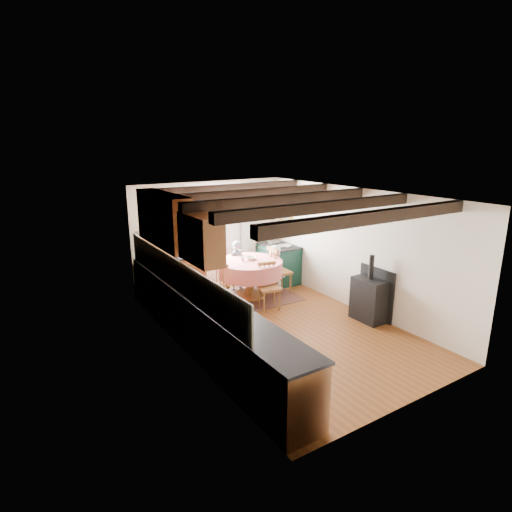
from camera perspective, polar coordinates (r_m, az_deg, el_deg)
floor at (r=7.68m, az=3.24°, el=-9.65°), size 3.60×5.50×0.00m
ceiling at (r=7.02m, az=3.53°, el=8.42°), size 3.60×5.50×0.00m
wall_back at (r=9.56m, az=-6.27°, el=2.90°), size 3.60×0.00×2.40m
wall_front at (r=5.40m, az=20.77°, el=-7.91°), size 3.60×0.00×2.40m
wall_left at (r=6.42m, az=-9.82°, el=-3.43°), size 0.00×5.50×2.40m
wall_right at (r=8.40m, az=13.41°, el=0.84°), size 0.00×5.50×2.40m
beam_a at (r=5.55m, az=15.71°, el=5.11°), size 3.60×0.16×0.16m
beam_b at (r=6.25m, az=8.91°, el=6.59°), size 3.60×0.16×0.16m
beam_c at (r=7.03m, az=3.52°, el=7.69°), size 3.60×0.16×0.16m
beam_d at (r=7.86m, az=-0.79°, el=8.52°), size 3.60×0.16×0.16m
beam_e at (r=8.72m, az=-4.28°, el=9.15°), size 3.60×0.16×0.16m
splash_left at (r=6.69m, az=-10.66°, el=-2.69°), size 0.02×4.50×0.55m
splash_back at (r=9.16m, az=-11.84°, el=2.11°), size 1.40×0.02×0.55m
base_cabinet_left at (r=6.81m, az=-7.17°, el=-9.08°), size 0.60×5.30×0.88m
base_cabinet_back at (r=9.09m, az=-11.24°, el=-2.93°), size 1.30×0.60×0.88m
worktop_left at (r=6.64m, az=-7.15°, el=-5.43°), size 0.64×5.30×0.04m
worktop_back at (r=8.94m, az=-11.35°, el=-0.17°), size 1.30×0.64×0.04m
wall_cabinet_glass at (r=7.39m, az=-12.49°, el=4.90°), size 0.34×1.80×0.90m
wall_cabinet_solid at (r=6.03m, az=-7.52°, el=2.36°), size 0.34×0.90×0.70m
window_frame at (r=9.51m, az=-5.76°, el=5.31°), size 1.34×0.03×1.54m
window_pane at (r=9.51m, az=-5.77°, el=5.31°), size 1.20×0.01×1.40m
curtain_left at (r=9.19m, az=-10.17°, el=1.61°), size 0.35×0.10×2.10m
curtain_right at (r=9.94m, az=-1.08°, el=2.87°), size 0.35×0.10×2.10m
curtain_rod at (r=9.35m, az=-5.62°, el=8.86°), size 2.00×0.03×0.03m
wall_picture at (r=9.99m, az=4.01°, el=6.41°), size 0.04×0.50×0.60m
wall_plate at (r=9.94m, az=-0.81°, el=6.40°), size 0.30×0.02×0.30m
rug at (r=9.04m, az=-0.81°, el=-5.65°), size 1.91×1.48×0.01m
dining_table at (r=8.90m, az=-0.82°, el=-3.20°), size 1.37×1.37×0.82m
chair_near at (r=8.32m, az=1.83°, el=-4.15°), size 0.49×0.50×0.93m
chair_left at (r=8.43m, az=-5.41°, el=-4.06°), size 0.51×0.50×0.90m
chair_right at (r=9.18m, az=3.23°, el=-1.92°), size 0.50×0.49×1.05m
aga_range at (r=9.94m, az=3.11°, el=-0.97°), size 0.64×0.99×0.91m
cast_iron_stove at (r=8.01m, az=15.20°, el=-4.26°), size 0.38×0.63×1.26m
child_far at (r=9.34m, az=-2.69°, el=-1.31°), size 0.45×0.34×1.14m
child_right at (r=9.38m, az=2.54°, el=-1.59°), size 0.42×0.56×1.03m
bowl_a at (r=8.90m, az=-0.69°, el=-0.26°), size 0.29×0.29×0.05m
bowl_b at (r=8.84m, az=-0.74°, el=-0.34°), size 0.26×0.26×0.06m
cup at (r=8.77m, az=-1.85°, el=-0.36°), size 0.13×0.13×0.09m
canister_tall at (r=8.86m, az=-13.48°, el=0.58°), size 0.15×0.15×0.26m
canister_wide at (r=9.06m, az=-11.00°, el=0.82°), size 0.17×0.17×0.19m
canister_slim at (r=8.97m, az=-9.36°, el=1.11°), size 0.11×0.11×0.30m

